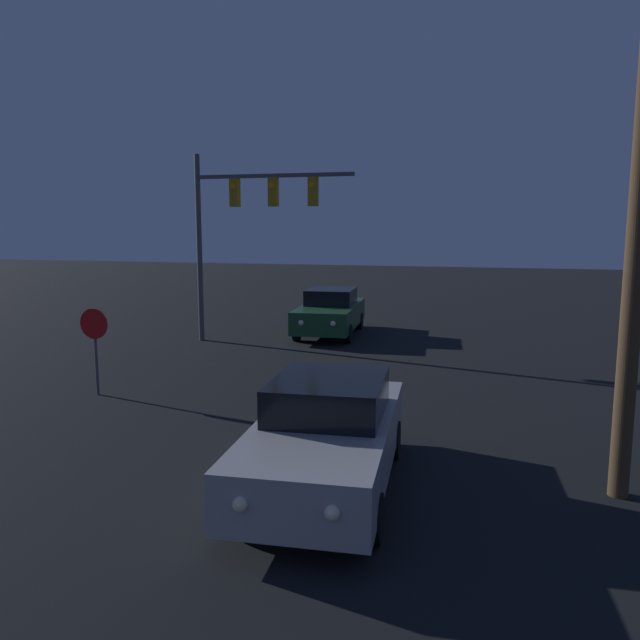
# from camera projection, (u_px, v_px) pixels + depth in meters

# --- Properties ---
(car_near) EXTENTS (2.19, 4.84, 1.62)m
(car_near) POSITION_uv_depth(u_px,v_px,m) (326.00, 435.00, 9.15)
(car_near) COLOR #99999E
(car_near) RESTS_ON ground_plane
(car_far) EXTENTS (2.21, 4.85, 1.62)m
(car_far) POSITION_uv_depth(u_px,v_px,m) (330.00, 312.00, 22.14)
(car_far) COLOR #1E4728
(car_far) RESTS_ON ground_plane
(traffic_signal_mast) EXTENTS (5.33, 0.30, 6.15)m
(traffic_signal_mast) POSITION_uv_depth(u_px,v_px,m) (242.00, 213.00, 20.12)
(traffic_signal_mast) COLOR #4C4C51
(traffic_signal_mast) RESTS_ON ground_plane
(stop_sign) EXTENTS (0.70, 0.07, 2.00)m
(stop_sign) POSITION_uv_depth(u_px,v_px,m) (95.00, 335.00, 14.12)
(stop_sign) COLOR #4C4C51
(stop_sign) RESTS_ON ground_plane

